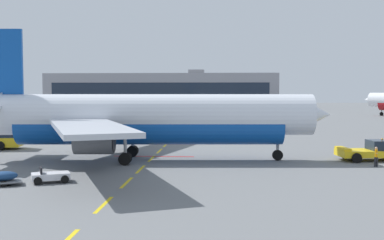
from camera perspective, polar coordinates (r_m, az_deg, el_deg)
The scene contains 6 objects.
ground at distance 66.73m, azimuth 16.82°, elevation -2.24°, with size 400.00×400.00×0.00m, color slate.
apron_paint_markings at distance 63.72m, azimuth -2.49°, elevation -2.35°, with size 8.00×98.21×0.01m.
airliner_foreground at distance 44.52m, azimuth -5.76°, elevation 0.20°, with size 34.80×34.56×12.20m.
pushback_tug at distance 47.72m, azimuth 20.84°, elevation -3.47°, with size 6.29×3.75×2.08m.
ground_crew_worker at distance 43.84m, azimuth 21.17°, elevation -3.97°, with size 0.37×0.63×1.72m.
terminal_satellite at distance 185.81m, azimuth -3.52°, elevation 3.52°, with size 87.30×21.91×14.62m.
Camera 1 is at (24.74, -24.64, 6.52)m, focal length 44.56 mm.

